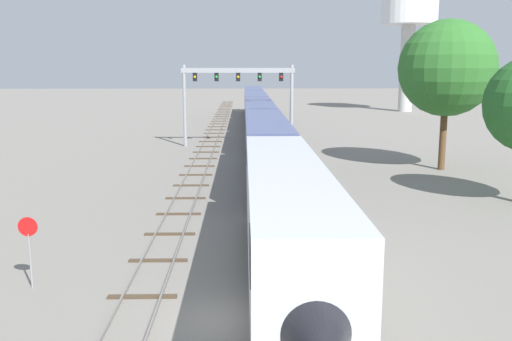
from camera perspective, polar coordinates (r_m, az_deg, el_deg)
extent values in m
plane|color=gray|center=(19.95, -2.20, -14.97)|extent=(400.00, 400.00, 0.00)
cube|color=slate|center=(78.47, -0.55, 4.34)|extent=(0.07, 200.00, 0.16)
cube|color=slate|center=(78.50, 0.50, 4.34)|extent=(0.07, 200.00, 0.16)
cube|color=#473828|center=(21.81, 3.27, -12.52)|extent=(2.60, 0.24, 0.10)
cube|color=#473828|center=(25.53, 2.57, -9.01)|extent=(2.60, 0.24, 0.10)
cube|color=#473828|center=(29.32, 2.05, -6.39)|extent=(2.60, 0.24, 0.10)
cube|color=#473828|center=(33.16, 1.66, -4.37)|extent=(2.60, 0.24, 0.10)
cube|color=#473828|center=(37.04, 1.35, -2.78)|extent=(2.60, 0.24, 0.10)
cube|color=#473828|center=(40.94, 1.10, -1.49)|extent=(2.60, 0.24, 0.10)
cube|color=#473828|center=(44.85, 0.89, -0.42)|extent=(2.60, 0.24, 0.10)
cube|color=#473828|center=(48.78, 0.72, 0.48)|extent=(2.60, 0.24, 0.10)
cube|color=#473828|center=(52.72, 0.57, 1.24)|extent=(2.60, 0.24, 0.10)
cube|color=#473828|center=(56.67, 0.45, 1.89)|extent=(2.60, 0.24, 0.10)
cube|color=#473828|center=(60.63, 0.33, 2.47)|extent=(2.60, 0.24, 0.10)
cube|color=#473828|center=(64.59, 0.24, 2.97)|extent=(2.60, 0.24, 0.10)
cube|color=#473828|center=(68.56, 0.15, 3.41)|extent=(2.60, 0.24, 0.10)
cube|color=#473828|center=(72.53, 0.08, 3.80)|extent=(2.60, 0.24, 0.10)
cube|color=#473828|center=(76.50, 0.01, 4.16)|extent=(2.60, 0.24, 0.10)
cube|color=#473828|center=(80.47, -0.05, 4.47)|extent=(2.60, 0.24, 0.10)
cube|color=#473828|center=(84.45, -0.11, 4.76)|extent=(2.60, 0.24, 0.10)
cube|color=#473828|center=(88.43, -0.16, 5.02)|extent=(2.60, 0.24, 0.10)
cube|color=#473828|center=(92.41, -0.21, 5.26)|extent=(2.60, 0.24, 0.10)
cube|color=#473828|center=(96.39, -0.25, 5.48)|extent=(2.60, 0.24, 0.10)
cube|color=#473828|center=(100.38, -0.29, 5.69)|extent=(2.60, 0.24, 0.10)
cube|color=#473828|center=(104.36, -0.33, 5.87)|extent=(2.60, 0.24, 0.10)
cube|color=#473828|center=(108.35, -0.36, 6.05)|extent=(2.60, 0.24, 0.10)
cube|color=#473828|center=(112.34, -0.39, 6.21)|extent=(2.60, 0.24, 0.10)
cube|color=#473828|center=(116.33, -0.42, 6.36)|extent=(2.60, 0.24, 0.10)
cube|color=#473828|center=(120.32, -0.45, 6.50)|extent=(2.60, 0.24, 0.10)
cube|color=#473828|center=(124.31, -0.47, 6.63)|extent=(2.60, 0.24, 0.10)
cube|color=#473828|center=(128.30, -0.50, 6.75)|extent=(2.60, 0.24, 0.10)
cube|color=#473828|center=(132.29, -0.52, 6.87)|extent=(2.60, 0.24, 0.10)
cube|color=#473828|center=(136.28, -0.54, 6.98)|extent=(2.60, 0.24, 0.10)
cube|color=#473828|center=(140.27, -0.56, 7.08)|extent=(2.60, 0.24, 0.10)
cube|color=#473828|center=(144.26, -0.58, 7.17)|extent=(2.60, 0.24, 0.10)
cube|color=#473828|center=(148.26, -0.60, 7.27)|extent=(2.60, 0.24, 0.10)
cube|color=#473828|center=(152.25, -0.62, 7.35)|extent=(2.60, 0.24, 0.10)
cube|color=#473828|center=(156.24, -0.63, 7.44)|extent=(2.60, 0.24, 0.10)
cube|color=#473828|center=(160.24, -0.65, 7.51)|extent=(2.60, 0.24, 0.10)
cube|color=#473828|center=(164.23, -0.66, 7.59)|extent=(2.60, 0.24, 0.10)
cube|color=#473828|center=(168.23, -0.68, 7.66)|extent=(2.60, 0.24, 0.10)
cube|color=#473828|center=(172.22, -0.69, 7.73)|extent=(2.60, 0.24, 0.10)
cube|color=#473828|center=(176.22, -0.70, 7.79)|extent=(2.60, 0.24, 0.10)
cube|color=slate|center=(58.80, -5.69, 2.19)|extent=(0.07, 160.00, 0.16)
cube|color=slate|center=(58.71, -4.28, 2.20)|extent=(0.07, 160.00, 0.16)
cube|color=#473828|center=(22.09, -11.45, -12.42)|extent=(2.60, 0.24, 0.10)
cube|color=#473828|center=(25.77, -9.89, -8.97)|extent=(2.60, 0.24, 0.10)
cube|color=#473828|center=(29.53, -8.73, -6.39)|extent=(2.60, 0.24, 0.10)
cube|color=#473828|center=(33.35, -7.85, -4.39)|extent=(2.60, 0.24, 0.10)
cube|color=#473828|center=(37.20, -7.15, -2.80)|extent=(2.60, 0.24, 0.10)
cube|color=#473828|center=(41.09, -6.59, -1.51)|extent=(2.60, 0.24, 0.10)
cube|color=#473828|center=(44.99, -6.13, -0.44)|extent=(2.60, 0.24, 0.10)
cube|color=#473828|center=(48.91, -5.73, 0.45)|extent=(2.60, 0.24, 0.10)
cube|color=#473828|center=(52.84, -5.40, 1.21)|extent=(2.60, 0.24, 0.10)
cube|color=#473828|center=(56.78, -5.11, 1.87)|extent=(2.60, 0.24, 0.10)
cube|color=#473828|center=(60.73, -4.86, 2.44)|extent=(2.60, 0.24, 0.10)
cube|color=#473828|center=(64.68, -4.64, 2.94)|extent=(2.60, 0.24, 0.10)
cube|color=#473828|center=(68.64, -4.45, 3.39)|extent=(2.60, 0.24, 0.10)
cube|color=#473828|center=(72.61, -4.28, 3.78)|extent=(2.60, 0.24, 0.10)
cube|color=#473828|center=(76.58, -4.12, 4.13)|extent=(2.60, 0.24, 0.10)
cube|color=#473828|center=(80.55, -3.98, 4.45)|extent=(2.60, 0.24, 0.10)
cube|color=#473828|center=(84.52, -3.85, 4.74)|extent=(2.60, 0.24, 0.10)
cube|color=#473828|center=(88.50, -3.74, 5.01)|extent=(2.60, 0.24, 0.10)
cube|color=#473828|center=(92.48, -3.63, 5.25)|extent=(2.60, 0.24, 0.10)
cube|color=#473828|center=(96.46, -3.53, 5.47)|extent=(2.60, 0.24, 0.10)
cube|color=#473828|center=(100.44, -3.44, 5.67)|extent=(2.60, 0.24, 0.10)
cube|color=#473828|center=(104.42, -3.36, 5.86)|extent=(2.60, 0.24, 0.10)
cube|color=#473828|center=(108.41, -3.28, 6.03)|extent=(2.60, 0.24, 0.10)
cube|color=#473828|center=(112.39, -3.21, 6.19)|extent=(2.60, 0.24, 0.10)
cube|color=#473828|center=(116.38, -3.15, 6.34)|extent=(2.60, 0.24, 0.10)
cube|color=#473828|center=(120.37, -3.08, 6.48)|extent=(2.60, 0.24, 0.10)
cube|color=#473828|center=(124.35, -3.03, 6.62)|extent=(2.60, 0.24, 0.10)
cube|color=#473828|center=(128.34, -2.97, 6.74)|extent=(2.60, 0.24, 0.10)
cube|color=#473828|center=(132.33, -2.92, 6.85)|extent=(2.60, 0.24, 0.10)
cube|color=#473828|center=(136.32, -2.87, 6.96)|extent=(2.60, 0.24, 0.10)
cube|color=silver|center=(22.12, 3.08, -4.38)|extent=(3.00, 18.62, 3.80)
cone|color=black|center=(13.39, 6.23, -16.61)|extent=(2.88, 2.60, 2.88)
cube|color=black|center=(14.06, 5.62, -8.41)|extent=(3.04, 1.80, 1.10)
cube|color=black|center=(22.86, 3.02, -10.20)|extent=(2.52, 16.75, 1.00)
cube|color=#4C5684|center=(41.35, 1.06, 2.65)|extent=(3.00, 18.62, 3.80)
cube|color=black|center=(41.30, 1.06, 3.20)|extent=(3.04, 17.13, 0.90)
cube|color=black|center=(41.75, 1.05, -0.62)|extent=(2.52, 16.75, 1.00)
cube|color=#4C5684|center=(60.83, 0.32, 5.20)|extent=(3.00, 18.62, 3.80)
cube|color=black|center=(60.79, 0.32, 5.57)|extent=(3.04, 17.13, 0.90)
cube|color=black|center=(61.10, 0.32, 2.95)|extent=(2.52, 16.75, 1.00)
cube|color=#4C5684|center=(80.37, -0.06, 6.51)|extent=(3.00, 18.62, 3.80)
cube|color=black|center=(80.35, -0.06, 6.79)|extent=(3.04, 17.13, 0.90)
cube|color=black|center=(80.58, -0.06, 4.80)|extent=(2.52, 16.75, 1.00)
cube|color=#4C5684|center=(99.95, -0.29, 7.30)|extent=(3.00, 18.62, 3.80)
cube|color=black|center=(99.93, -0.29, 7.53)|extent=(3.04, 17.13, 0.90)
cube|color=black|center=(100.11, -0.29, 5.93)|extent=(2.52, 16.75, 1.00)
cylinder|color=#999BA0|center=(61.17, -7.24, 6.51)|extent=(0.36, 0.36, 8.72)
cylinder|color=#999BA0|center=(61.06, 3.63, 6.57)|extent=(0.36, 0.36, 8.72)
cube|color=#999BA0|center=(60.70, -1.83, 10.12)|extent=(12.10, 0.36, 0.50)
cube|color=black|center=(60.98, -6.21, 9.40)|extent=(0.44, 0.32, 0.90)
sphere|color=yellow|center=(60.79, -6.23, 9.40)|extent=(0.28, 0.28, 0.28)
cube|color=black|center=(60.82, -4.02, 9.44)|extent=(0.44, 0.32, 0.90)
sphere|color=green|center=(60.63, -4.03, 9.43)|extent=(0.28, 0.28, 0.28)
cube|color=black|center=(60.76, -1.83, 9.46)|extent=(0.44, 0.32, 0.90)
sphere|color=yellow|center=(60.57, -1.83, 9.45)|extent=(0.28, 0.28, 0.28)
cube|color=black|center=(60.78, 0.37, 9.46)|extent=(0.44, 0.32, 0.90)
sphere|color=green|center=(60.59, 0.38, 9.46)|extent=(0.28, 0.28, 0.28)
cube|color=black|center=(60.89, 2.56, 9.45)|extent=(0.44, 0.32, 0.90)
sphere|color=red|center=(60.70, 2.58, 9.45)|extent=(0.28, 0.28, 0.28)
cylinder|color=beige|center=(111.55, 15.03, 9.96)|extent=(2.60, 2.60, 16.20)
cylinder|color=white|center=(112.02, 15.30, 15.50)|extent=(10.37, 10.37, 5.46)
cylinder|color=gray|center=(23.88, -21.90, -8.53)|extent=(0.08, 0.08, 2.20)
cylinder|color=red|center=(23.46, -22.15, -5.30)|extent=(0.76, 0.03, 0.76)
cylinder|color=brown|center=(49.41, 18.42, 3.32)|extent=(0.56, 0.56, 5.66)
sphere|color=#2D6B28|center=(49.07, 18.81, 9.80)|extent=(7.87, 7.87, 7.87)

